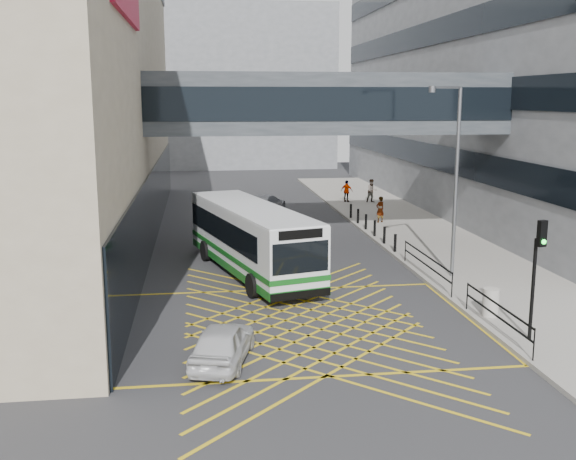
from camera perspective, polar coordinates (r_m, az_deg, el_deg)
name	(u,v)px	position (r m, az deg, el deg)	size (l,w,h in m)	color
ground	(303,325)	(23.68, 1.29, -8.04)	(120.00, 120.00, 0.00)	#333335
building_far	(209,88)	(82.13, -6.71, 11.85)	(28.00, 16.00, 18.00)	slate
skybridge	(326,104)	(34.72, 3.22, 10.63)	(20.00, 4.10, 3.00)	#3B4045
pavement	(416,233)	(39.89, 10.79, -0.22)	(6.00, 54.00, 0.16)	gray
box_junction	(303,325)	(23.68, 1.29, -8.03)	(12.00, 9.00, 0.01)	gold
bus	(251,237)	(30.19, -3.19, -0.62)	(5.31, 11.24, 3.07)	silver
car_white	(223,342)	(20.34, -5.56, -9.46)	(1.63, 3.98, 1.27)	silver
car_dark	(257,221)	(39.21, -2.68, 0.76)	(1.86, 4.77, 1.49)	black
car_silver	(266,203)	(46.44, -1.90, 2.30)	(1.85, 4.39, 1.36)	#96999F
traffic_light	(537,263)	(22.46, 20.35, -2.61)	(0.31, 0.47, 3.91)	black
street_lamp	(454,171)	(29.31, 13.84, 4.91)	(1.75, 0.97, 8.09)	slate
litter_bin	(491,302)	(25.05, 16.78, -5.87)	(0.57, 0.57, 0.99)	#ADA89E
kerb_railings	(454,281)	(26.65, 13.91, -4.21)	(0.05, 12.54, 1.00)	black
bollards	(370,225)	(39.02, 6.98, 0.43)	(0.14, 10.14, 0.90)	black
pedestrian_a	(380,209)	(42.28, 7.81, 1.73)	(0.65, 0.46, 1.62)	gray
pedestrian_b	(372,191)	(50.43, 7.11, 3.31)	(0.84, 0.49, 1.72)	gray
pedestrian_c	(347,191)	(50.46, 5.00, 3.29)	(0.95, 0.46, 1.61)	gray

